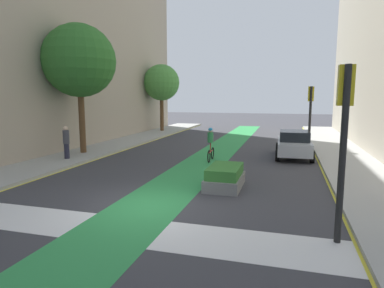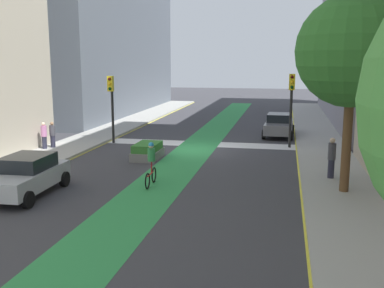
{
  "view_description": "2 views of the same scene",
  "coord_description": "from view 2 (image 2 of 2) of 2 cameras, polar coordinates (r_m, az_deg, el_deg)",
  "views": [
    {
      "loc": [
        4.27,
        -9.67,
        3.55
      ],
      "look_at": [
        0.03,
        5.09,
        1.33
      ],
      "focal_mm": 31.19,
      "sensor_mm": 36.0,
      "label": 1
    },
    {
      "loc": [
        -5.2,
        26.0,
        5.28
      ],
      "look_at": [
        -0.74,
        4.25,
        1.16
      ],
      "focal_mm": 42.57,
      "sensor_mm": 36.0,
      "label": 2
    }
  ],
  "objects": [
    {
      "name": "pedestrian_sidewalk_right_b",
      "position": [
        28.16,
        -17.08,
        1.14
      ],
      "size": [
        0.34,
        0.34,
        1.52
      ],
      "color": "#262638",
      "rests_on": "sidewalk_right"
    },
    {
      "name": "crosswalk_band",
      "position": [
        28.96,
        1.05,
        0.02
      ],
      "size": [
        12.0,
        1.8,
        0.01
      ],
      "primitive_type": "cube",
      "color": "silver",
      "rests_on": "ground_plane"
    },
    {
      "name": "cyclist_in_lane",
      "position": [
        19.37,
        -5.15,
        -2.38
      ],
      "size": [
        0.32,
        1.73,
        1.86
      ],
      "color": "black",
      "rests_on": "ground_plane"
    },
    {
      "name": "traffic_signal_near_left",
      "position": [
        27.91,
        12.35,
        5.83
      ],
      "size": [
        0.35,
        0.52,
        4.45
      ],
      "color": "black",
      "rests_on": "ground_plane"
    },
    {
      "name": "traffic_signal_near_right",
      "position": [
        29.27,
        -10.06,
        5.88
      ],
      "size": [
        0.35,
        0.52,
        4.27
      ],
      "color": "black",
      "rests_on": "ground_plane"
    },
    {
      "name": "bike_lane_paint",
      "position": [
        27.03,
        0.27,
        -0.73
      ],
      "size": [
        2.4,
        60.0,
        0.01
      ],
      "primitive_type": "cube",
      "color": "#2D8C47",
      "rests_on": "ground_plane"
    },
    {
      "name": "curb_stripe_right",
      "position": [
        28.8,
        -11.52,
        -0.25
      ],
      "size": [
        0.16,
        60.0,
        0.01
      ],
      "primitive_type": "cube",
      "color": "yellow",
      "rests_on": "ground_plane"
    },
    {
      "name": "car_grey_left_near",
      "position": [
        32.33,
        10.84,
        2.37
      ],
      "size": [
        2.17,
        4.27,
        1.57
      ],
      "color": "slate",
      "rests_on": "ground_plane"
    },
    {
      "name": "sidewalk_left",
      "position": [
        26.61,
        16.31,
        -1.19
      ],
      "size": [
        3.0,
        60.0,
        0.15
      ],
      "primitive_type": "cube",
      "color": "#9E9E99",
      "rests_on": "ground_plane"
    },
    {
      "name": "median_planter",
      "position": [
        24.69,
        -5.61,
        -0.92
      ],
      "size": [
        1.32,
        2.27,
        0.85
      ],
      "color": "slate",
      "rests_on": "ground_plane"
    },
    {
      "name": "sidewalk_right",
      "position": [
        29.4,
        -14.22,
        -0.0
      ],
      "size": [
        3.0,
        60.0,
        0.15
      ],
      "primitive_type": "cube",
      "color": "#9E9E99",
      "rests_on": "ground_plane"
    },
    {
      "name": "ground_plane",
      "position": [
        27.03,
        0.27,
        -0.74
      ],
      "size": [
        120.0,
        120.0,
        0.0
      ],
      "primitive_type": "plane",
      "color": "#38383D"
    },
    {
      "name": "pedestrian_sidewalk_right_a",
      "position": [
        27.9,
        -18.05,
        1.04
      ],
      "size": [
        0.34,
        0.34,
        1.56
      ],
      "color": "#262638",
      "rests_on": "sidewalk_right"
    },
    {
      "name": "curb_stripe_left",
      "position": [
        26.54,
        13.08,
        -1.22
      ],
      "size": [
        0.16,
        60.0,
        0.01
      ],
      "primitive_type": "cube",
      "color": "yellow",
      "rests_on": "ground_plane"
    },
    {
      "name": "pedestrian_sidewalk_left_a",
      "position": [
        20.81,
        17.09,
        -1.62
      ],
      "size": [
        0.34,
        0.34,
        1.79
      ],
      "color": "#262638",
      "rests_on": "sidewalk_left"
    },
    {
      "name": "street_tree_near",
      "position": [
        18.42,
        19.46,
        10.85
      ],
      "size": [
        4.26,
        4.26,
        7.57
      ],
      "color": "brown",
      "rests_on": "sidewalk_left"
    },
    {
      "name": "car_silver_right_far",
      "position": [
        19.08,
        -20.05,
        -3.71
      ],
      "size": [
        2.11,
        4.24,
        1.57
      ],
      "color": "#B2B7BF",
      "rests_on": "ground_plane"
    }
  ]
}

